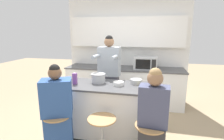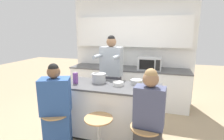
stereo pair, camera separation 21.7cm
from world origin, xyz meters
name	(u,v)px [view 2 (the right image)]	position (x,y,z in m)	size (l,w,h in m)	color
ground_plane	(111,134)	(0.00, 0.00, 0.00)	(16.00, 16.00, 0.00)	tan
wall_back	(131,43)	(0.00, 1.84, 1.54)	(3.17, 0.22, 2.70)	white
back_counter	(128,86)	(0.00, 1.51, 0.47)	(2.95, 0.70, 0.94)	white
kitchen_island	(111,110)	(0.00, 0.00, 0.47)	(1.68, 0.72, 0.94)	black
bar_stool_leftmost	(57,129)	(-0.67, -0.65, 0.37)	(0.41, 0.41, 0.63)	tan
bar_stool_center	(99,135)	(0.00, -0.60, 0.37)	(0.41, 0.41, 0.63)	tan
person_cooking	(111,79)	(-0.18, 0.63, 0.87)	(0.47, 0.57, 1.76)	#383842
person_wrapped_blanket	(56,111)	(-0.67, -0.62, 0.65)	(0.51, 0.43, 1.39)	#2D5193
person_seated_near	(148,125)	(0.70, -0.62, 0.64)	(0.40, 0.29, 1.40)	#333338
cooking_pot	(99,78)	(-0.26, 0.11, 1.02)	(0.34, 0.26, 0.16)	#B7BABC
fruit_bowl	(136,82)	(0.41, 0.19, 0.98)	(0.20, 0.20, 0.08)	#B7BABC
mixing_bowl_steel	(118,84)	(0.13, 0.02, 0.97)	(0.18, 0.18, 0.07)	white
coffee_cup_near	(145,89)	(0.60, -0.16, 0.98)	(0.10, 0.07, 0.09)	orange
banana_bunch	(144,86)	(0.55, 0.02, 0.96)	(0.16, 0.12, 0.05)	yellow
juice_carton	(75,78)	(-0.63, -0.07, 1.03)	(0.07, 0.07, 0.21)	#7A428E
microwave	(150,63)	(0.52, 1.47, 1.09)	(0.54, 0.40, 0.30)	#B2B5B7
potted_plant	(118,60)	(-0.27, 1.51, 1.12)	(0.24, 0.24, 0.31)	#A86042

